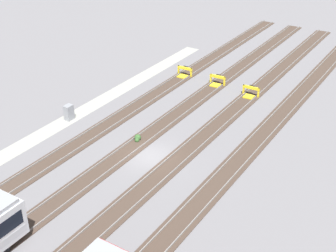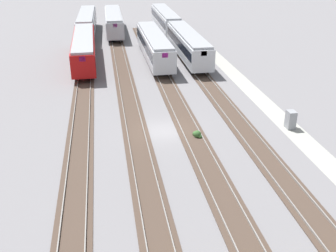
{
  "view_description": "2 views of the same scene",
  "coord_description": "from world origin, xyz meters",
  "px_view_note": "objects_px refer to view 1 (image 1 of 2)",
  "views": [
    {
      "loc": [
        29.12,
        20.6,
        22.99
      ],
      "look_at": [
        -2.87,
        0.0,
        1.8
      ],
      "focal_mm": 50.0,
      "sensor_mm": 36.0,
      "label": 1
    },
    {
      "loc": [
        -30.3,
        4.62,
        14.88
      ],
      "look_at": [
        -2.87,
        0.0,
        1.8
      ],
      "focal_mm": 42.0,
      "sensor_mm": 36.0,
      "label": 2
    }
  ],
  "objects_px": {
    "electrical_cabinet": "(69,112)",
    "weed_clump": "(138,138)",
    "bumper_stop_near_inner_track": "(217,81)",
    "bumper_stop_middle_track": "(250,92)",
    "bumper_stop_nearest_track": "(184,73)"
  },
  "relations": [
    {
      "from": "electrical_cabinet",
      "to": "weed_clump",
      "type": "height_order",
      "value": "electrical_cabinet"
    },
    {
      "from": "weed_clump",
      "to": "electrical_cabinet",
      "type": "bearing_deg",
      "value": -87.45
    },
    {
      "from": "bumper_stop_nearest_track",
      "to": "weed_clump",
      "type": "bearing_deg",
      "value": 15.34
    },
    {
      "from": "bumper_stop_near_inner_track",
      "to": "weed_clump",
      "type": "xyz_separation_m",
      "value": [
        15.59,
        -0.36,
        -0.27
      ]
    },
    {
      "from": "bumper_stop_middle_track",
      "to": "electrical_cabinet",
      "type": "relative_size",
      "value": 1.25
    },
    {
      "from": "bumper_stop_near_inner_track",
      "to": "electrical_cabinet",
      "type": "height_order",
      "value": "electrical_cabinet"
    },
    {
      "from": "bumper_stop_middle_track",
      "to": "electrical_cabinet",
      "type": "distance_m",
      "value": 20.32
    },
    {
      "from": "bumper_stop_nearest_track",
      "to": "bumper_stop_middle_track",
      "type": "height_order",
      "value": "same"
    },
    {
      "from": "weed_clump",
      "to": "bumper_stop_middle_track",
      "type": "bearing_deg",
      "value": 161.25
    },
    {
      "from": "bumper_stop_near_inner_track",
      "to": "bumper_stop_nearest_track",
      "type": "bearing_deg",
      "value": -92.08
    },
    {
      "from": "electrical_cabinet",
      "to": "weed_clump",
      "type": "bearing_deg",
      "value": 92.55
    },
    {
      "from": "bumper_stop_nearest_track",
      "to": "weed_clump",
      "type": "height_order",
      "value": "bumper_stop_nearest_track"
    },
    {
      "from": "bumper_stop_middle_track",
      "to": "weed_clump",
      "type": "height_order",
      "value": "bumper_stop_middle_track"
    },
    {
      "from": "bumper_stop_nearest_track",
      "to": "bumper_stop_near_inner_track",
      "type": "height_order",
      "value": "same"
    },
    {
      "from": "bumper_stop_near_inner_track",
      "to": "electrical_cabinet",
      "type": "bearing_deg",
      "value": -28.9
    }
  ]
}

